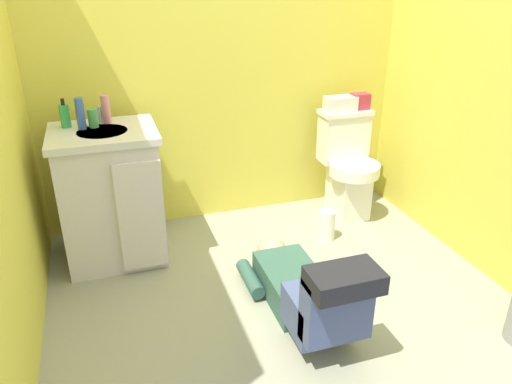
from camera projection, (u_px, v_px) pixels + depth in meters
ground_plane at (277, 294)px, 2.76m from camera, size 2.96×3.09×0.04m
wall_back at (222, 44)px, 3.19m from camera, size 2.62×0.08×2.40m
wall_right at (504, 61)px, 2.61m from camera, size 0.08×2.09×2.40m
toilet at (348, 166)px, 3.49m from camera, size 0.36×0.46×0.75m
vanity_cabinet at (111, 195)px, 2.93m from camera, size 0.60×0.53×0.82m
faucet at (100, 115)px, 2.86m from camera, size 0.02×0.02×0.10m
person_plumber at (305, 290)px, 2.47m from camera, size 0.39×1.06×0.52m
tissue_box at (340, 104)px, 3.38m from camera, size 0.22×0.11×0.10m
toiletry_bag at (360, 101)px, 3.42m from camera, size 0.12×0.09×0.11m
soap_dispenser at (65, 116)px, 2.79m from camera, size 0.06×0.06×0.17m
bottle_blue at (80, 114)px, 2.75m from camera, size 0.05×0.05×0.18m
bottle_green at (93, 118)px, 2.79m from camera, size 0.06×0.06×0.11m
bottle_pink at (106, 109)px, 2.86m from camera, size 0.05×0.05×0.17m
paper_towel_roll at (327, 225)px, 3.24m from camera, size 0.11×0.11×0.21m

